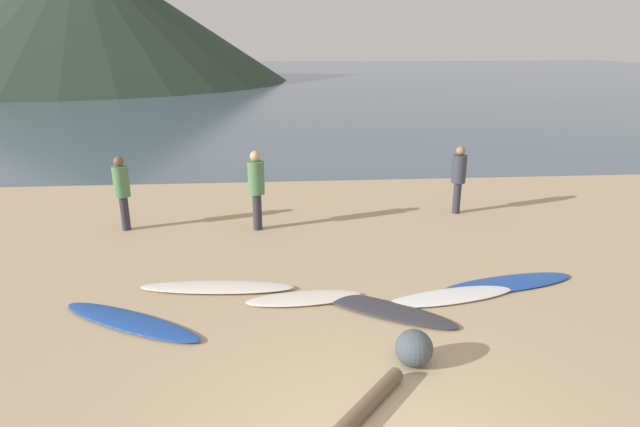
{
  "coord_description": "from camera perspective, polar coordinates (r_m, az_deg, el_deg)",
  "views": [
    {
      "loc": [
        -0.94,
        -4.12,
        4.11
      ],
      "look_at": [
        -0.08,
        6.53,
        0.6
      ],
      "focal_mm": 29.59,
      "sensor_mm": 36.0,
      "label": 1
    }
  ],
  "objects": [
    {
      "name": "ocean_water",
      "position": [
        65.82,
        -3.87,
        14.56
      ],
      "size": [
        140.0,
        100.0,
        0.01
      ],
      "primitive_type": "cube",
      "color": "#475B6B",
      "rests_on": "ground"
    },
    {
      "name": "headland_hill",
      "position": [
        62.64,
        -24.1,
        19.05
      ],
      "size": [
        41.17,
        41.17,
        13.35
      ],
      "primitive_type": "cone",
      "color": "#28382B",
      "rests_on": "ground"
    },
    {
      "name": "ground_plane",
      "position": [
        14.76,
        -0.75,
        1.62
      ],
      "size": [
        120.0,
        120.0,
        0.2
      ],
      "primitive_type": "cube",
      "color": "tan",
      "rests_on": "ground"
    },
    {
      "name": "surfboard_0",
      "position": [
        8.69,
        -19.81,
        -10.93
      ],
      "size": [
        2.53,
        1.75,
        0.08
      ],
      "primitive_type": "ellipsoid",
      "rotation": [
        0.0,
        0.0,
        -0.52
      ],
      "color": "#1E479E",
      "rests_on": "ground"
    },
    {
      "name": "beach_rock_near",
      "position": [
        7.27,
        10.14,
        -14.16
      ],
      "size": [
        0.5,
        0.5,
        0.5
      ],
      "primitive_type": "sphere",
      "color": "#414C51",
      "rests_on": "ground"
    },
    {
      "name": "person_1",
      "position": [
        12.55,
        -20.65,
        2.68
      ],
      "size": [
        0.34,
        0.34,
        1.7
      ],
      "rotation": [
        0.0,
        0.0,
        2.16
      ],
      "color": "#2D2D38",
      "rests_on": "ground"
    },
    {
      "name": "surfboard_4",
      "position": [
        9.2,
        14.02,
        -8.66
      ],
      "size": [
        2.39,
        0.99,
        0.08
      ],
      "primitive_type": "ellipsoid",
      "rotation": [
        0.0,
        0.0,
        0.2
      ],
      "color": "white",
      "rests_on": "ground"
    },
    {
      "name": "surfboard_2",
      "position": [
        8.86,
        -1.71,
        -9.15
      ],
      "size": [
        1.98,
        0.68,
        0.09
      ],
      "primitive_type": "ellipsoid",
      "rotation": [
        0.0,
        0.0,
        0.08
      ],
      "color": "silver",
      "rests_on": "ground"
    },
    {
      "name": "person_2",
      "position": [
        13.39,
        14.78,
        4.14
      ],
      "size": [
        0.34,
        0.34,
        1.69
      ],
      "rotation": [
        0.0,
        0.0,
        2.02
      ],
      "color": "#2D2D38",
      "rests_on": "ground"
    },
    {
      "name": "surfboard_3",
      "position": [
        8.61,
        6.75,
        -10.18
      ],
      "size": [
        2.39,
        1.85,
        0.08
      ],
      "primitive_type": "ellipsoid",
      "rotation": [
        0.0,
        0.0,
        -0.58
      ],
      "color": "#333338",
      "rests_on": "ground"
    },
    {
      "name": "surfboard_1",
      "position": [
        9.38,
        -11.05,
        -7.82
      ],
      "size": [
        2.7,
        0.74,
        0.1
      ],
      "primitive_type": "ellipsoid",
      "rotation": [
        0.0,
        0.0,
        -0.09
      ],
      "color": "silver",
      "rests_on": "ground"
    },
    {
      "name": "person_0",
      "position": [
        11.85,
        -6.91,
        3.21
      ],
      "size": [
        0.37,
        0.37,
        1.82
      ],
      "rotation": [
        0.0,
        0.0,
        1.91
      ],
      "color": "#2D2D38",
      "rests_on": "ground"
    },
    {
      "name": "driftwood_log",
      "position": [
        6.48,
        4.82,
        -20.17
      ],
      "size": [
        1.16,
        1.32,
        0.19
      ],
      "primitive_type": "cylinder",
      "rotation": [
        0.0,
        1.57,
        0.87
      ],
      "color": "brown",
      "rests_on": "ground"
    },
    {
      "name": "surfboard_5",
      "position": [
        9.96,
        19.61,
        -7.12
      ],
      "size": [
        2.65,
        1.1,
        0.06
      ],
      "primitive_type": "ellipsoid",
      "rotation": [
        0.0,
        0.0,
        0.2
      ],
      "color": "#1E479E",
      "rests_on": "ground"
    }
  ]
}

